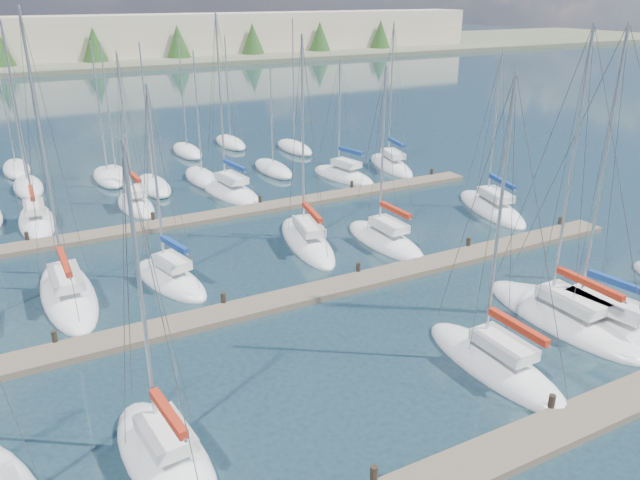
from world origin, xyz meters
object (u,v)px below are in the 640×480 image
sailboat_f (594,321)px  sailboat_j (171,279)px  sailboat_i (68,294)px  sailboat_e (562,318)px  sailboat_p (230,191)px  sailboat_k (307,241)px  sailboat_l (385,240)px  sailboat_q (343,176)px  sailboat_c (165,456)px  sailboat_o (136,205)px  sailboat_r (391,165)px  sailboat_d (494,364)px  sailboat_n (37,221)px  sailboat_m (491,208)px

sailboat_f → sailboat_j: 22.05m
sailboat_i → sailboat_e: bearing=-33.8°
sailboat_f → sailboat_p: sailboat_f is taller
sailboat_e → sailboat_p: sailboat_e is taller
sailboat_k → sailboat_l: (4.46, -2.22, -0.01)m
sailboat_q → sailboat_l: bearing=-121.9°
sailboat_c → sailboat_o: sailboat_o is taller
sailboat_c → sailboat_o: (5.36, 27.69, 0.02)m
sailboat_r → sailboat_p: size_ratio=0.93×
sailboat_q → sailboat_k: (-9.66, -11.97, 0.01)m
sailboat_l → sailboat_p: sailboat_p is taller
sailboat_e → sailboat_c: 19.72m
sailboat_q → sailboat_e: bearing=-108.7°
sailboat_c → sailboat_i: sailboat_i is taller
sailboat_l → sailboat_p: (-5.00, 14.65, 0.00)m
sailboat_c → sailboat_l: bearing=30.9°
sailboat_e → sailboat_c: bearing=-179.4°
sailboat_k → sailboat_j: (-9.23, -1.45, 0.00)m
sailboat_k → sailboat_r: size_ratio=1.01×
sailboat_f → sailboat_q: bearing=76.1°
sailboat_o → sailboat_j: bearing=-96.8°
sailboat_l → sailboat_d: size_ratio=0.90×
sailboat_n → sailboat_e: size_ratio=0.97×
sailboat_e → sailboat_j: size_ratio=1.27×
sailboat_e → sailboat_p: bearing=103.7°
sailboat_m → sailboat_j: bearing=-163.9°
sailboat_e → sailboat_f: 1.49m
sailboat_l → sailboat_c: size_ratio=0.99×
sailboat_l → sailboat_n: bearing=142.4°
sailboat_c → sailboat_j: size_ratio=1.03×
sailboat_q → sailboat_m: sailboat_m is taller
sailboat_l → sailboat_c: bearing=-144.7°
sailboat_k → sailboat_f: (7.53, -15.77, -0.01)m
sailboat_p → sailboat_j: sailboat_p is taller
sailboat_q → sailboat_i: sailboat_i is taller
sailboat_q → sailboat_m: size_ratio=0.89×
sailboat_i → sailboat_c: bearing=-85.1°
sailboat_p → sailboat_d: (1.16, -28.75, 0.00)m
sailboat_k → sailboat_m: bearing=8.2°
sailboat_e → sailboat_f: sailboat_f is taller
sailboat_f → sailboat_p: (-8.06, 28.21, 0.01)m
sailboat_r → sailboat_p: sailboat_p is taller
sailboat_q → sailboat_r: sailboat_r is taller
sailboat_f → sailboat_p: bearing=96.5°
sailboat_k → sailboat_d: (0.63, -16.31, 0.00)m
sailboat_r → sailboat_o: size_ratio=1.12×
sailboat_l → sailboat_d: 14.61m
sailboat_m → sailboat_p: bearing=153.9°
sailboat_e → sailboat_o: (-14.35, 27.26, 0.02)m
sailboat_c → sailboat_j: 14.36m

